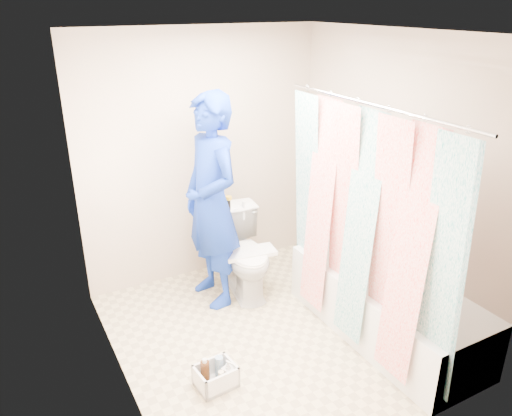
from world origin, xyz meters
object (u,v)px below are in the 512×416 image
bathtub (385,305)px  toilet (245,253)px  plumber (211,202)px  cleaning_caddy (217,376)px

bathtub → toilet: toilet is taller
bathtub → toilet: 1.36m
toilet → plumber: 0.64m
cleaning_caddy → plumber: bearing=61.5°
bathtub → cleaning_caddy: bearing=176.3°
toilet → plumber: bearing=-176.4°
bathtub → plumber: (-1.01, 1.18, 0.69)m
toilet → cleaning_caddy: 1.35m
plumber → cleaning_caddy: plumber is taller
bathtub → plumber: size_ratio=0.91×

